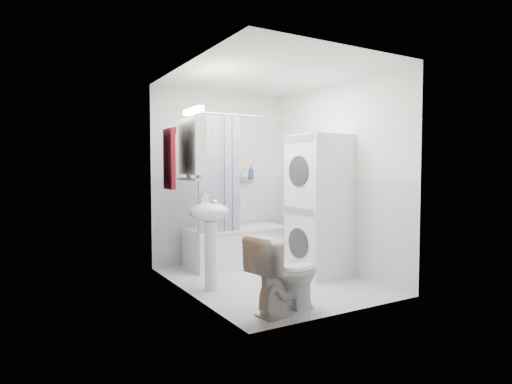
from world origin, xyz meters
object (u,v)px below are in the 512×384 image
bathtub (237,244)px  toilet (285,274)px  washer_dryer (319,205)px  sink (210,225)px

bathtub → toilet: toilet is taller
bathtub → washer_dryer: 1.30m
washer_dryer → toilet: (-1.13, -0.93, -0.51)m
sink → washer_dryer: 1.44m
bathtub → washer_dryer: washer_dryer is taller
sink → washer_dryer: washer_dryer is taller
washer_dryer → sink: bearing=175.3°
bathtub → toilet: 1.99m
toilet → sink: bearing=5.7°
sink → washer_dryer: (1.43, -0.07, 0.16)m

